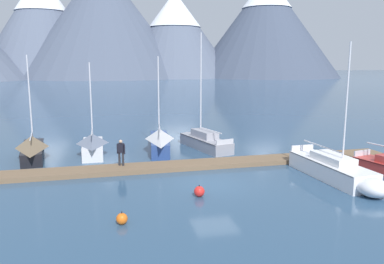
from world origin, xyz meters
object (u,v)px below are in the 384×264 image
sailboat_mid_dock_port (159,139)px  mooring_buoy_inner_mooring (122,219)px  sailboat_nearest_berth (33,147)px  sailboat_mid_dock_starboard (203,141)px  mooring_buoy_channel_marker (199,191)px  sailboat_second_berth (93,144)px  sailboat_far_berth (336,170)px  person_on_dock (121,151)px

sailboat_mid_dock_port → mooring_buoy_inner_mooring: size_ratio=13.33×
sailboat_nearest_berth → mooring_buoy_inner_mooring: 14.66m
sailboat_nearest_berth → sailboat_mid_dock_port: 9.38m
sailboat_nearest_berth → sailboat_mid_dock_starboard: sailboat_mid_dock_starboard is taller
sailboat_mid_dock_starboard → mooring_buoy_channel_marker: sailboat_mid_dock_starboard is taller
sailboat_mid_dock_starboard → mooring_buoy_inner_mooring: bearing=-117.0°
sailboat_nearest_berth → sailboat_second_berth: sailboat_nearest_berth is taller
sailboat_far_berth → mooring_buoy_inner_mooring: (-12.54, -3.61, -0.37)m
sailboat_far_berth → sailboat_nearest_berth: bearing=151.8°
mooring_buoy_channel_marker → sailboat_mid_dock_starboard: bearing=74.8°
sailboat_nearest_berth → mooring_buoy_channel_marker: (9.86, -10.79, -0.55)m
sailboat_second_berth → person_on_dock: 5.22m
sailboat_nearest_berth → mooring_buoy_inner_mooring: bearing=-66.6°
sailboat_second_berth → person_on_dock: size_ratio=4.06×
sailboat_mid_dock_port → sailboat_far_berth: 13.77m
sailboat_mid_dock_port → mooring_buoy_channel_marker: size_ratio=12.05×
sailboat_nearest_berth → person_on_dock: bearing=-37.9°
sailboat_far_berth → mooring_buoy_inner_mooring: bearing=-163.9°
sailboat_nearest_berth → sailboat_far_berth: 20.83m
mooring_buoy_inner_mooring → sailboat_second_berth: bearing=96.6°
sailboat_mid_dock_starboard → person_on_dock: sailboat_mid_dock_starboard is taller
sailboat_mid_dock_starboard → mooring_buoy_channel_marker: 11.76m
sailboat_mid_dock_port → sailboat_mid_dock_starboard: bearing=-0.4°
sailboat_second_berth → mooring_buoy_channel_marker: bearing=-62.6°
person_on_dock → mooring_buoy_channel_marker: 7.12m
sailboat_nearest_berth → sailboat_far_berth: bearing=-28.2°
sailboat_nearest_berth → mooring_buoy_channel_marker: size_ratio=11.64×
sailboat_mid_dock_starboard → person_on_dock: bearing=-141.8°
mooring_buoy_inner_mooring → sailboat_mid_dock_starboard: bearing=63.0°
sailboat_mid_dock_starboard → sailboat_second_berth: bearing=-176.7°
sailboat_mid_dock_starboard → mooring_buoy_channel_marker: size_ratio=14.45×
sailboat_second_berth → sailboat_nearest_berth: bearing=-179.3°
sailboat_nearest_berth → mooring_buoy_inner_mooring: (5.81, -13.45, -0.58)m
sailboat_mid_dock_starboard → mooring_buoy_channel_marker: (-3.08, -11.35, -0.33)m
sailboat_far_berth → sailboat_mid_dock_starboard: bearing=117.5°
sailboat_nearest_berth → sailboat_mid_dock_starboard: bearing=2.5°
sailboat_second_berth → mooring_buoy_inner_mooring: (1.57, -13.51, -0.57)m
sailboat_second_berth → mooring_buoy_inner_mooring: 13.61m
sailboat_nearest_berth → person_on_dock: (6.15, -4.78, 0.43)m
mooring_buoy_channel_marker → mooring_buoy_inner_mooring: 4.85m
sailboat_second_berth → sailboat_mid_dock_port: sailboat_mid_dock_port is taller
sailboat_nearest_berth → sailboat_far_berth: (18.35, -9.84, -0.21)m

